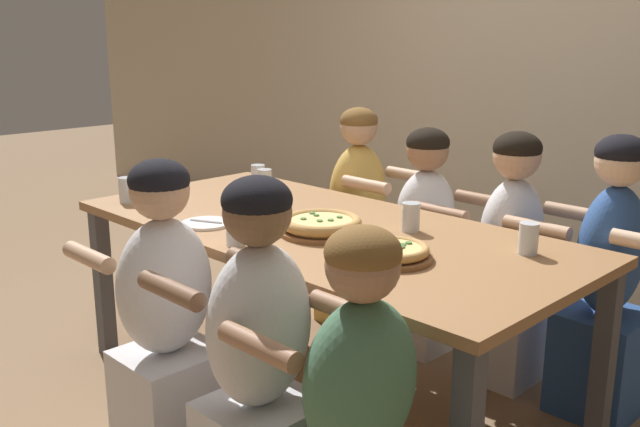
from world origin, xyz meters
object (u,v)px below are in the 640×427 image
pizza_board_main (392,252)px  drinking_glass_c (528,238)px  drinking_glass_a (265,181)px  drinking_glass_e (127,190)px  empty_plate_a (206,223)px  empty_plate_b (271,216)px  diner_near_midright (260,374)px  diner_far_midleft (358,226)px  diner_far_midright (510,267)px  pizza_board_second (321,225)px  drinking_glass_d (411,217)px  diner_far_center (425,248)px  diner_far_right (608,289)px  diner_near_center (167,327)px  cocktail_glass_blue (235,235)px  drinking_glass_b (258,175)px

pizza_board_main → drinking_glass_c: 0.50m
drinking_glass_a → drinking_glass_e: 0.68m
empty_plate_a → drinking_glass_a: bearing=119.5°
empty_plate_b → diner_near_midright: 1.01m
diner_far_midleft → diner_far_midright: diner_far_midleft is taller
pizza_board_second → drinking_glass_d: bearing=50.8°
diner_far_center → empty_plate_b: bearing=-16.6°
diner_far_midleft → diner_far_right: 1.36m
diner_near_center → drinking_glass_d: bearing=-21.0°
pizza_board_second → drinking_glass_e: 1.05m
cocktail_glass_blue → empty_plate_b: bearing=120.5°
drinking_glass_b → diner_far_center: 0.93m
drinking_glass_b → empty_plate_b: bearing=-35.0°
drinking_glass_e → diner_near_midright: bearing=-15.0°
diner_far_midright → diner_far_center: bearing=-90.0°
drinking_glass_a → diner_far_midright: bearing=21.1°
drinking_glass_b → drinking_glass_d: (1.09, -0.12, 0.00)m
cocktail_glass_blue → diner_far_right: bearing=51.0°
empty_plate_b → empty_plate_a: bearing=-110.0°
empty_plate_a → diner_near_midright: 0.94m
empty_plate_a → diner_far_midright: (0.81, 1.06, -0.25)m
empty_plate_a → diner_far_center: 1.14m
empty_plate_a → diner_far_midleft: diner_far_midleft is taller
cocktail_glass_blue → diner_near_center: (-0.02, -0.30, -0.28)m
cocktail_glass_blue → diner_far_center: diner_far_center is taller
diner_near_center → drinking_glass_e: bearing=67.0°
drinking_glass_b → diner_far_midright: bearing=18.3°
pizza_board_main → diner_far_right: diner_far_right is taller
diner_near_midright → diner_far_midright: size_ratio=1.02×
pizza_board_second → diner_near_midright: diner_near_midright is taller
empty_plate_b → drinking_glass_c: (1.04, 0.32, 0.05)m
empty_plate_a → diner_near_midright: size_ratio=0.18×
diner_far_center → diner_far_right: bearing=90.0°
drinking_glass_b → diner_far_center: bearing=28.1°
diner_far_center → diner_near_midright: size_ratio=0.96×
drinking_glass_c → diner_far_right: diner_far_right is taller
drinking_glass_a → drinking_glass_d: (1.00, -0.09, 0.01)m
drinking_glass_a → diner_far_right: (1.60, 0.44, -0.27)m
drinking_glass_d → diner_far_midright: (0.15, 0.54, -0.30)m
pizza_board_main → empty_plate_b: 0.74m
drinking_glass_d → diner_far_center: (-0.32, 0.54, -0.32)m
empty_plate_b → drinking_glass_e: 0.74m
drinking_glass_c → drinking_glass_e: drinking_glass_e is taller
empty_plate_b → cocktail_glass_blue: bearing=-59.5°
drinking_glass_b → diner_far_midleft: 0.60m
diner_far_center → diner_far_midright: (0.47, 0.00, 0.02)m
pizza_board_main → drinking_glass_a: drinking_glass_a is taller
drinking_glass_b → drinking_glass_e: 0.69m
drinking_glass_c → drinking_glass_d: (-0.48, -0.06, 0.00)m
drinking_glass_a → drinking_glass_c: drinking_glass_c is taller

